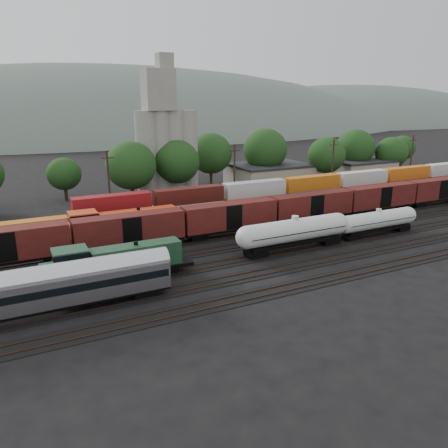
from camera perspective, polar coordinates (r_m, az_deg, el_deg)
name	(u,v)px	position (r m, az deg, el deg)	size (l,w,h in m)	color
ground	(232,248)	(61.80, 1.05, -3.10)	(600.00, 600.00, 0.00)	black
tracks	(232,247)	(61.79, 1.05, -3.06)	(180.00, 33.20, 0.20)	black
green_locomotive	(111,262)	(50.76, -14.59, -4.89)	(17.10, 3.02, 4.53)	black
tank_car_a	(295,232)	(60.45, 9.20, -0.98)	(17.94, 3.21, 4.70)	silver
tank_car_b	(378,221)	(70.42, 19.45, 0.40)	(15.18, 2.72, 3.98)	silver
passenger_coach	(59,285)	(45.22, -20.78, -7.44)	(21.80, 2.69, 4.95)	silver
orange_locomotive	(117,224)	(65.54, -13.76, 0.02)	(19.02, 3.17, 4.75)	black
boxcar_string	(347,201)	(79.14, 15.83, 2.91)	(184.40, 2.90, 4.20)	black
container_wall	(293,195)	(84.04, 8.98, 3.78)	(188.01, 2.60, 5.80)	black
grain_silo	(166,144)	(93.26, -7.54, 10.36)	(13.40, 5.00, 29.00)	gray
industrial_sheds	(184,184)	(94.94, -5.29, 5.22)	(119.38, 17.26, 5.10)	#9E937F
tree_band	(160,162)	(93.13, -8.30, 8.05)	(165.99, 19.75, 14.17)	black
utility_poles	(176,180)	(79.78, -6.30, 5.80)	(122.20, 0.36, 12.00)	black
distant_hills	(88,160)	(318.48, -17.31, 7.95)	(860.00, 286.00, 130.00)	#59665B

